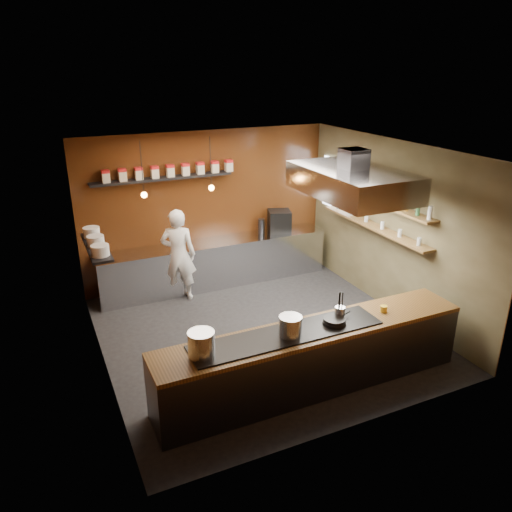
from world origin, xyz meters
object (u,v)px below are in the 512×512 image
espresso_machine (279,221)px  chef (178,255)px  stockpot_small (290,326)px  stockpot_large (201,344)px  extractor_hood (352,182)px

espresso_machine → chef: chef is taller
stockpot_small → espresso_machine: bearing=64.6°
stockpot_large → espresso_machine: 4.88m
stockpot_large → espresso_machine: (3.01, 3.84, 0.02)m
stockpot_small → espresso_machine: size_ratio=0.67×
extractor_hood → stockpot_large: (-2.87, -1.22, -1.41)m
stockpot_large → espresso_machine: bearing=51.9°
stockpot_large → chef: size_ratio=0.19×
stockpot_small → espresso_machine: (1.84, 3.88, 0.04)m
espresso_machine → stockpot_large: bearing=-110.3°
stockpot_large → stockpot_small: (1.17, -0.04, -0.02)m
extractor_hood → stockpot_small: (-1.70, -1.27, -1.43)m
chef → stockpot_small: bearing=121.2°
stockpot_small → chef: chef is taller
extractor_hood → stockpot_large: 3.42m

